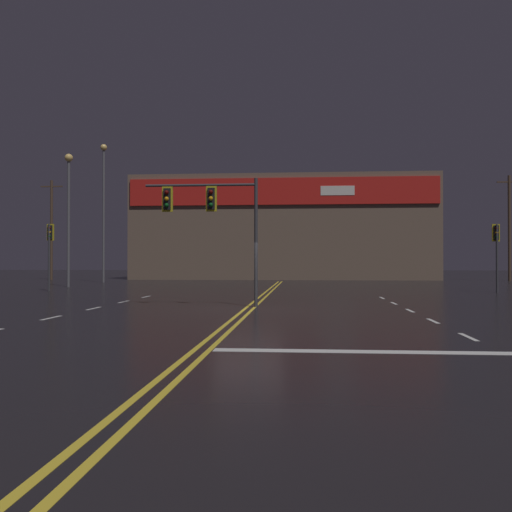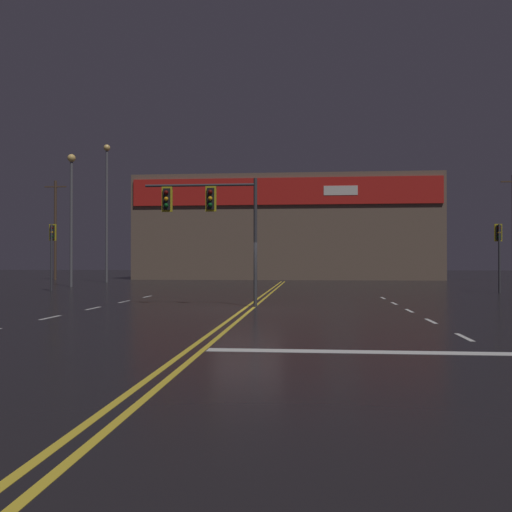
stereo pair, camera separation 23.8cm
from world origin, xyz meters
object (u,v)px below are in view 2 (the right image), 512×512
at_px(streetlight_far_right, 107,197).
at_px(traffic_signal_median, 209,209).
at_px(streetlight_near_left, 71,202).
at_px(traffic_signal_corner_northwest, 52,242).
at_px(traffic_signal_corner_northeast, 499,242).

bearing_deg(streetlight_far_right, traffic_signal_median, -62.37).
bearing_deg(streetlight_near_left, traffic_signal_median, -52.60).
distance_m(traffic_signal_median, traffic_signal_corner_northwest, 15.84).
height_order(traffic_signal_corner_northeast, streetlight_near_left, streetlight_near_left).
distance_m(traffic_signal_corner_northwest, streetlight_near_left, 6.51).
distance_m(traffic_signal_corner_northeast, traffic_signal_corner_northwest, 26.07).
bearing_deg(streetlight_near_left, streetlight_far_right, 94.43).
height_order(traffic_signal_corner_northwest, streetlight_far_right, streetlight_far_right).
relative_size(traffic_signal_corner_northeast, streetlight_near_left, 0.42).
height_order(streetlight_near_left, streetlight_far_right, streetlight_far_right).
xyz_separation_m(traffic_signal_median, traffic_signal_corner_northwest, (-11.43, 10.93, -0.85)).
distance_m(traffic_signal_median, streetlight_near_left, 20.96).
bearing_deg(traffic_signal_corner_northwest, traffic_signal_corner_northeast, 1.00).
bearing_deg(streetlight_far_right, traffic_signal_corner_northwest, -82.47).
xyz_separation_m(traffic_signal_median, traffic_signal_corner_northeast, (14.63, 11.39, -0.94)).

